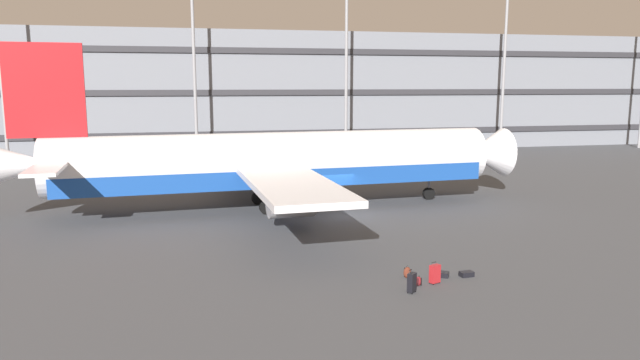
{
  "coord_description": "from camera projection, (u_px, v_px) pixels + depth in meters",
  "views": [
    {
      "loc": [
        -9.39,
        -37.16,
        8.63
      ],
      "look_at": [
        -2.21,
        -3.91,
        3.0
      ],
      "focal_mm": 32.8,
      "sensor_mm": 36.0,
      "label": 1
    }
  ],
  "objects": [
    {
      "name": "backpack_purple",
      "position": [
        407.0,
        273.0,
        26.16
      ],
      "size": [
        0.35,
        0.24,
        0.57
      ],
      "color": "#592619",
      "rests_on": "ground_plane"
    },
    {
      "name": "light_mast_center_right",
      "position": [
        346.0,
        50.0,
        68.61
      ],
      "size": [
        1.8,
        0.5,
        21.74
      ],
      "color": "gray",
      "rests_on": "ground_plane"
    },
    {
      "name": "ground_plane",
      "position": [
        340.0,
        214.0,
        39.2
      ],
      "size": [
        600.0,
        600.0,
        0.0
      ],
      "primitive_type": "plane",
      "color": "#424449"
    },
    {
      "name": "suitcase_laid_flat",
      "position": [
        467.0,
        274.0,
        26.43
      ],
      "size": [
        0.67,
        0.45,
        0.23
      ],
      "color": "black",
      "rests_on": "ground_plane"
    },
    {
      "name": "suitcase_teal",
      "position": [
        412.0,
        282.0,
        24.31
      ],
      "size": [
        0.47,
        0.46,
        0.98
      ],
      "color": "black",
      "rests_on": "ground_plane"
    },
    {
      "name": "terminal_structure",
      "position": [
        261.0,
        91.0,
        81.4
      ],
      "size": [
        171.28,
        19.86,
        15.08
      ],
      "color": "slate",
      "rests_on": "ground_plane"
    },
    {
      "name": "backpack_large",
      "position": [
        418.0,
        281.0,
        25.2
      ],
      "size": [
        0.34,
        0.32,
        0.46
      ],
      "color": "maroon",
      "rests_on": "ground_plane"
    },
    {
      "name": "suitcase_scuffed",
      "position": [
        441.0,
        274.0,
        26.4
      ],
      "size": [
        0.79,
        0.71,
        0.23
      ],
      "color": "black",
      "rests_on": "ground_plane"
    },
    {
      "name": "suitcase_silver",
      "position": [
        435.0,
        274.0,
        25.43
      ],
      "size": [
        0.53,
        0.43,
        0.95
      ],
      "color": "#B21E23",
      "rests_on": "ground_plane"
    },
    {
      "name": "airliner",
      "position": [
        273.0,
        163.0,
        40.32
      ],
      "size": [
        36.65,
        29.48,
        11.09
      ],
      "color": "silver",
      "rests_on": "ground_plane"
    },
    {
      "name": "light_mast_center_left",
      "position": [
        193.0,
        34.0,
        64.7
      ],
      "size": [
        1.8,
        0.5,
        24.73
      ],
      "color": "gray",
      "rests_on": "ground_plane"
    },
    {
      "name": "light_mast_right",
      "position": [
        505.0,
        54.0,
        72.92
      ],
      "size": [
        1.8,
        0.5,
        21.14
      ],
      "color": "gray",
      "rests_on": "ground_plane"
    }
  ]
}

